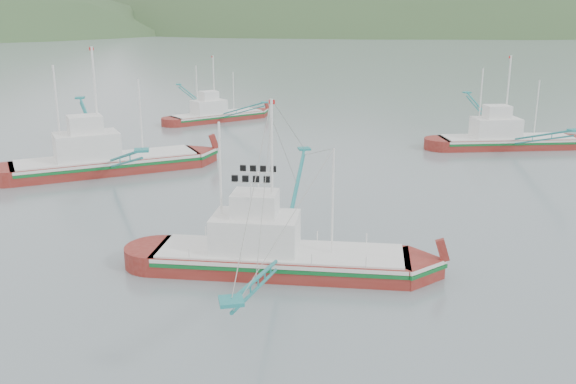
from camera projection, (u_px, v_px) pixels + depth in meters
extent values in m
plane|color=slate|center=(310.00, 280.00, 34.16)|extent=(1200.00, 1200.00, 0.00)
cube|color=maroon|center=(281.00, 268.00, 35.32)|extent=(14.40, 7.90, 1.86)
cube|color=silver|center=(281.00, 254.00, 35.11)|extent=(14.16, 7.89, 0.20)
cube|color=#0D5E26|center=(281.00, 258.00, 35.17)|extent=(14.17, 7.90, 0.20)
cube|color=silver|center=(281.00, 251.00, 35.06)|extent=(13.68, 7.51, 0.11)
cube|color=silver|center=(255.00, 233.00, 34.95)|extent=(5.35, 4.28, 2.04)
cube|color=silver|center=(255.00, 204.00, 34.49)|extent=(2.94, 2.70, 1.30)
cylinder|color=white|center=(272.00, 178.00, 33.97)|extent=(0.15, 0.15, 8.36)
cylinder|color=white|center=(221.00, 187.00, 34.48)|extent=(0.13, 0.13, 7.11)
cylinder|color=white|center=(333.00, 203.00, 33.93)|extent=(0.11, 0.11, 5.86)
cube|color=maroon|center=(218.00, 120.00, 82.58)|extent=(12.45, 7.96, 1.62)
cube|color=silver|center=(218.00, 114.00, 82.39)|extent=(12.25, 7.92, 0.18)
cube|color=#0D5E26|center=(218.00, 116.00, 82.45)|extent=(12.26, 7.93, 0.18)
cube|color=silver|center=(218.00, 113.00, 82.35)|extent=(11.83, 7.56, 0.10)
cube|color=silver|center=(209.00, 107.00, 81.44)|extent=(4.77, 4.04, 1.79)
cube|color=silver|center=(209.00, 96.00, 81.03)|extent=(2.66, 2.50, 1.14)
cylinder|color=white|center=(214.00, 85.00, 81.13)|extent=(0.13, 0.13, 7.31)
cylinder|color=white|center=(197.00, 91.00, 79.92)|extent=(0.11, 0.11, 6.22)
cylinder|color=white|center=(233.00, 92.00, 83.01)|extent=(0.10, 0.10, 5.12)
cube|color=maroon|center=(108.00, 169.00, 56.76)|extent=(16.57, 8.02, 2.13)
cube|color=silver|center=(107.00, 159.00, 56.51)|extent=(16.28, 8.03, 0.23)
cube|color=#0D5E26|center=(107.00, 162.00, 56.58)|extent=(16.28, 8.05, 0.23)
cube|color=silver|center=(107.00, 157.00, 56.45)|extent=(15.74, 7.62, 0.13)
cube|color=silver|center=(87.00, 146.00, 55.49)|extent=(6.01, 4.61, 2.35)
cube|color=silver|center=(85.00, 124.00, 54.96)|extent=(3.26, 2.95, 1.49)
cylinder|color=white|center=(96.00, 104.00, 54.93)|extent=(0.17, 0.17, 9.61)
cylinder|color=white|center=(58.00, 115.00, 53.82)|extent=(0.15, 0.15, 8.17)
cylinder|color=white|center=(141.00, 117.00, 56.85)|extent=(0.13, 0.13, 6.72)
cube|color=maroon|center=(507.00, 146.00, 66.56)|extent=(14.19, 5.16, 1.85)
cube|color=silver|center=(508.00, 139.00, 66.34)|extent=(13.92, 5.20, 0.20)
cube|color=#0D5E26|center=(508.00, 141.00, 66.40)|extent=(13.92, 5.22, 0.20)
cube|color=silver|center=(508.00, 137.00, 66.29)|extent=(13.48, 4.90, 0.11)
cube|color=silver|center=(496.00, 128.00, 65.91)|extent=(4.91, 3.44, 2.03)
cube|color=silver|center=(497.00, 112.00, 65.45)|extent=(2.61, 2.28, 1.29)
cylinder|color=white|center=(507.00, 97.00, 65.12)|extent=(0.15, 0.15, 8.32)
cylinder|color=white|center=(480.00, 104.00, 65.06)|extent=(0.13, 0.13, 7.08)
cylinder|color=white|center=(537.00, 109.00, 65.73)|extent=(0.11, 0.11, 5.83)
ellipsoid|color=#304D27|center=(491.00, 28.00, 484.30)|extent=(684.00, 432.00, 306.00)
ellipsoid|color=slate|center=(201.00, 25.00, 567.92)|extent=(960.00, 400.00, 240.00)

